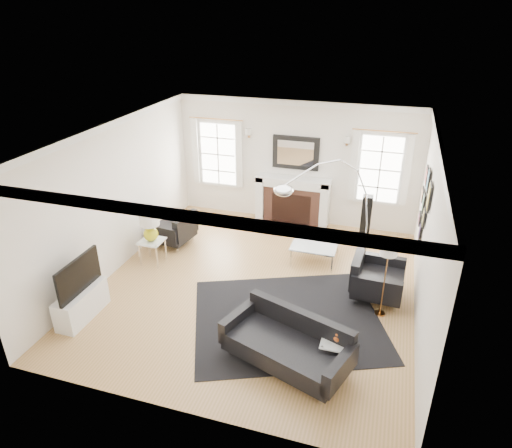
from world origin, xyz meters
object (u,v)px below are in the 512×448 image
(gourd_lamp, at_px, (150,224))
(fireplace, at_px, (292,201))
(armchair_right, at_px, (375,279))
(arc_floor_lamp, at_px, (327,213))
(sofa, at_px, (289,344))
(coffee_table, at_px, (315,244))
(armchair_left, at_px, (175,230))

(gourd_lamp, bearing_deg, fireplace, 49.65)
(gourd_lamp, bearing_deg, armchair_right, 1.26)
(armchair_right, height_order, arc_floor_lamp, arc_floor_lamp)
(sofa, bearing_deg, fireplace, 102.56)
(arc_floor_lamp, bearing_deg, gourd_lamp, -170.07)
(fireplace, xyz_separation_m, coffee_table, (0.83, -1.54, -0.18))
(sofa, height_order, armchair_right, armchair_right)
(fireplace, relative_size, armchair_left, 1.76)
(gourd_lamp, bearing_deg, armchair_left, 86.06)
(armchair_right, bearing_deg, sofa, -117.10)
(fireplace, bearing_deg, arc_floor_lamp, -61.61)
(armchair_left, xyz_separation_m, gourd_lamp, (-0.06, -0.85, 0.51))
(coffee_table, relative_size, arc_floor_lamp, 0.38)
(sofa, bearing_deg, armchair_left, 138.50)
(arc_floor_lamp, bearing_deg, sofa, -91.86)
(armchair_left, bearing_deg, arc_floor_lamp, -4.94)
(sofa, relative_size, armchair_left, 2.05)
(armchair_right, height_order, gourd_lamp, gourd_lamp)
(coffee_table, bearing_deg, armchair_right, -38.45)
(sofa, bearing_deg, gourd_lamp, 148.95)
(sofa, distance_m, coffee_table, 2.99)
(fireplace, distance_m, armchair_left, 2.76)
(armchair_left, relative_size, armchair_right, 0.97)
(fireplace, distance_m, coffee_table, 1.76)
(fireplace, bearing_deg, gourd_lamp, -130.35)
(fireplace, distance_m, arc_floor_lamp, 2.40)
(coffee_table, distance_m, gourd_lamp, 3.25)
(fireplace, relative_size, gourd_lamp, 2.80)
(sofa, distance_m, gourd_lamp, 3.78)
(sofa, bearing_deg, armchair_right, 62.90)
(fireplace, xyz_separation_m, sofa, (1.01, -4.52, -0.22))
(armchair_right, distance_m, gourd_lamp, 4.27)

